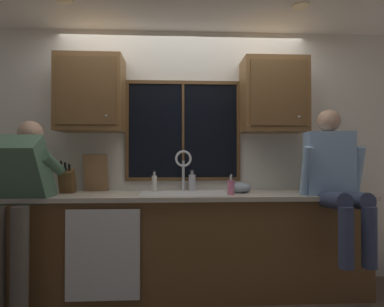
{
  "coord_description": "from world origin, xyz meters",
  "views": [
    {
      "loc": [
        -0.07,
        -3.21,
        1.25
      ],
      "look_at": [
        0.08,
        -0.3,
        1.29
      ],
      "focal_mm": 29.41,
      "sensor_mm": 36.0,
      "label": 1
    }
  ],
  "objects_px": {
    "person_sitting_on_counter": "(335,175)",
    "cutting_board": "(96,173)",
    "bottle_tall_clear": "(192,182)",
    "soap_dispenser": "(231,187)",
    "knife_block": "(67,181)",
    "bottle_green_glass": "(154,183)",
    "mixing_bowl": "(240,188)",
    "person_standing": "(18,193)"
  },
  "relations": [
    {
      "from": "person_sitting_on_counter",
      "to": "soap_dispenser",
      "type": "distance_m",
      "value": 0.9
    },
    {
      "from": "soap_dispenser",
      "to": "bottle_green_glass",
      "type": "distance_m",
      "value": 0.77
    },
    {
      "from": "knife_block",
      "to": "mixing_bowl",
      "type": "relative_size",
      "value": 1.57
    },
    {
      "from": "mixing_bowl",
      "to": "person_sitting_on_counter",
      "type": "bearing_deg",
      "value": -21.55
    },
    {
      "from": "knife_block",
      "to": "bottle_green_glass",
      "type": "height_order",
      "value": "knife_block"
    },
    {
      "from": "mixing_bowl",
      "to": "person_standing",
      "type": "bearing_deg",
      "value": -169.42
    },
    {
      "from": "soap_dispenser",
      "to": "bottle_green_glass",
      "type": "relative_size",
      "value": 0.91
    },
    {
      "from": "knife_block",
      "to": "bottle_tall_clear",
      "type": "distance_m",
      "value": 1.18
    },
    {
      "from": "cutting_board",
      "to": "mixing_bowl",
      "type": "height_order",
      "value": "cutting_board"
    },
    {
      "from": "bottle_tall_clear",
      "to": "person_standing",
      "type": "bearing_deg",
      "value": -159.55
    },
    {
      "from": "person_sitting_on_counter",
      "to": "cutting_board",
      "type": "height_order",
      "value": "person_sitting_on_counter"
    },
    {
      "from": "soap_dispenser",
      "to": "person_standing",
      "type": "bearing_deg",
      "value": -174.92
    },
    {
      "from": "soap_dispenser",
      "to": "cutting_board",
      "type": "bearing_deg",
      "value": 163.49
    },
    {
      "from": "bottle_green_glass",
      "to": "cutting_board",
      "type": "bearing_deg",
      "value": 175.08
    },
    {
      "from": "person_standing",
      "to": "bottle_green_glass",
      "type": "height_order",
      "value": "person_standing"
    },
    {
      "from": "bottle_green_glass",
      "to": "bottle_tall_clear",
      "type": "distance_m",
      "value": 0.37
    },
    {
      "from": "person_sitting_on_counter",
      "to": "bottle_green_glass",
      "type": "height_order",
      "value": "person_sitting_on_counter"
    },
    {
      "from": "person_sitting_on_counter",
      "to": "bottle_tall_clear",
      "type": "height_order",
      "value": "person_sitting_on_counter"
    },
    {
      "from": "cutting_board",
      "to": "knife_block",
      "type": "bearing_deg",
      "value": -145.38
    },
    {
      "from": "mixing_bowl",
      "to": "bottle_tall_clear",
      "type": "relative_size",
      "value": 0.96
    },
    {
      "from": "mixing_bowl",
      "to": "bottle_tall_clear",
      "type": "height_order",
      "value": "bottle_tall_clear"
    },
    {
      "from": "mixing_bowl",
      "to": "bottle_tall_clear",
      "type": "distance_m",
      "value": 0.48
    },
    {
      "from": "person_sitting_on_counter",
      "to": "bottle_green_glass",
      "type": "distance_m",
      "value": 1.64
    },
    {
      "from": "soap_dispenser",
      "to": "bottle_tall_clear",
      "type": "distance_m",
      "value": 0.5
    },
    {
      "from": "bottle_tall_clear",
      "to": "soap_dispenser",
      "type": "bearing_deg",
      "value": -49.34
    },
    {
      "from": "knife_block",
      "to": "bottle_green_glass",
      "type": "bearing_deg",
      "value": 7.47
    },
    {
      "from": "soap_dispenser",
      "to": "bottle_tall_clear",
      "type": "xyz_separation_m",
      "value": [
        -0.32,
        0.38,
        0.02
      ]
    },
    {
      "from": "knife_block",
      "to": "cutting_board",
      "type": "distance_m",
      "value": 0.28
    },
    {
      "from": "bottle_green_glass",
      "to": "bottle_tall_clear",
      "type": "xyz_separation_m",
      "value": [
        0.37,
        0.05,
        0.0
      ]
    },
    {
      "from": "knife_block",
      "to": "bottle_tall_clear",
      "type": "relative_size",
      "value": 1.52
    },
    {
      "from": "soap_dispenser",
      "to": "bottle_green_glass",
      "type": "xyz_separation_m",
      "value": [
        -0.69,
        0.33,
        0.01
      ]
    },
    {
      "from": "bottle_green_glass",
      "to": "bottle_tall_clear",
      "type": "bearing_deg",
      "value": 7.72
    },
    {
      "from": "knife_block",
      "to": "mixing_bowl",
      "type": "height_order",
      "value": "knife_block"
    },
    {
      "from": "person_standing",
      "to": "knife_block",
      "type": "distance_m",
      "value": 0.46
    },
    {
      "from": "person_standing",
      "to": "cutting_board",
      "type": "height_order",
      "value": "person_standing"
    },
    {
      "from": "person_standing",
      "to": "person_sitting_on_counter",
      "type": "relative_size",
      "value": 1.25
    },
    {
      "from": "person_sitting_on_counter",
      "to": "knife_block",
      "type": "bearing_deg",
      "value": 172.13
    },
    {
      "from": "person_standing",
      "to": "knife_block",
      "type": "xyz_separation_m",
      "value": [
        0.26,
        0.38,
        0.06
      ]
    },
    {
      "from": "person_standing",
      "to": "bottle_green_glass",
      "type": "xyz_separation_m",
      "value": [
        1.06,
        0.48,
        0.04
      ]
    },
    {
      "from": "person_sitting_on_counter",
      "to": "soap_dispenser",
      "type": "relative_size",
      "value": 6.81
    },
    {
      "from": "person_sitting_on_counter",
      "to": "mixing_bowl",
      "type": "bearing_deg",
      "value": 158.45
    },
    {
      "from": "person_sitting_on_counter",
      "to": "bottle_tall_clear",
      "type": "relative_size",
      "value": 5.94
    }
  ]
}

